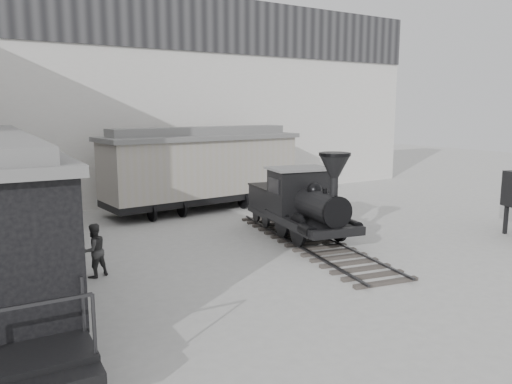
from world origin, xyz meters
TOP-DOWN VIEW (x-y plane):
  - ground at (0.00, 0.00)m, footprint 90.00×90.00m
  - north_wall at (0.00, 14.98)m, footprint 34.00×2.51m
  - locomotive at (1.06, 3.72)m, footprint 3.93×9.98m
  - boxcar at (0.43, 11.06)m, footprint 10.20×3.80m
  - visitor_a at (-8.32, 4.16)m, footprint 0.75×0.63m
  - visitor_b at (-6.84, 3.58)m, footprint 0.94×0.82m

SIDE VIEW (x-z plane):
  - ground at x=0.00m, z-range 0.00..0.00m
  - visitor_b at x=-6.84m, z-range 0.00..1.63m
  - visitor_a at x=-8.32m, z-range 0.00..1.75m
  - locomotive at x=1.06m, z-range -0.45..3.00m
  - boxcar at x=0.43m, z-range 0.10..4.20m
  - north_wall at x=0.00m, z-range 0.05..11.05m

